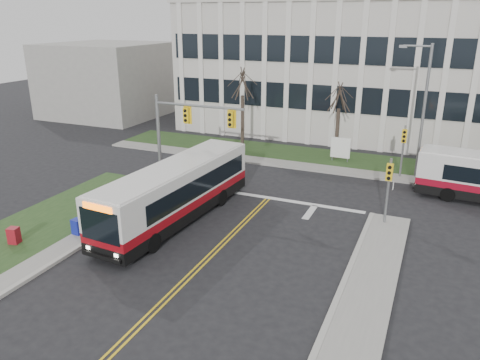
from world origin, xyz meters
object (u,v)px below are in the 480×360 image
Objects in this scene: streetlight at (422,104)px; newspaper_box_blue at (78,228)px; bus_main at (176,193)px; newspaper_box_red at (14,236)px; directory_sign at (341,148)px.

newspaper_box_blue is (-15.32, -17.04, -4.72)m from streetlight.
bus_main is 8.44m from newspaper_box_red.
newspaper_box_blue and newspaper_box_red have the same top height.
bus_main reaches higher than newspaper_box_blue.
newspaper_box_red is at bearing -130.48° from bus_main.
streetlight reaches higher than newspaper_box_blue.
newspaper_box_blue is 3.02m from newspaper_box_red.
streetlight is 4.60× the size of directory_sign.
directory_sign is 15.70m from bus_main.
streetlight reaches higher than bus_main.
streetlight is 9.68× the size of newspaper_box_blue.
streetlight is at bearing 54.38° from newspaper_box_blue.
bus_main is at bearing 53.16° from newspaper_box_blue.
directory_sign is 20.81m from newspaper_box_blue.
streetlight is 23.40m from newspaper_box_blue.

